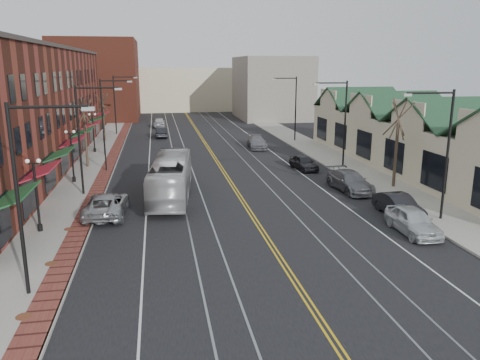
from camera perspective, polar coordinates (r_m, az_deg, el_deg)
name	(u,v)px	position (r m, az deg, el deg)	size (l,w,h in m)	color
ground	(291,275)	(22.35, 6.21, -11.49)	(160.00, 160.00, 0.00)	black
sidewalk_left	(84,182)	(40.94, -18.44, -0.25)	(4.00, 120.00, 0.15)	gray
sidewalk_right	(356,171)	(44.23, 13.98, 1.07)	(4.00, 120.00, 0.15)	gray
building_left	(12,110)	(48.35, -26.08, 7.66)	(10.00, 50.00, 11.00)	maroon
building_right	(418,145)	(46.58, 20.92, 3.99)	(8.00, 36.00, 4.60)	beige
backdrop_left	(98,80)	(89.96, -16.92, 11.64)	(14.00, 18.00, 14.00)	maroon
backdrop_mid	(183,89)	(104.64, -7.00, 10.97)	(22.00, 14.00, 9.00)	beige
backdrop_right	(272,88)	(86.98, 3.87, 11.14)	(12.00, 16.00, 11.00)	slate
streetlight_l_0	(28,181)	(20.54, -24.46, -0.10)	(3.33, 0.25, 8.00)	black
streetlight_l_1	(85,129)	(36.02, -18.40, 5.94)	(3.33, 0.25, 8.00)	black
streetlight_l_2	(106,109)	(51.81, -15.97, 8.32)	(3.33, 0.25, 8.00)	black
streetlight_l_3	(118,99)	(67.70, -14.67, 9.57)	(3.33, 0.25, 8.00)	black
streetlight_r_0	(442,142)	(30.80, 23.40, 4.29)	(3.33, 0.25, 8.00)	black
streetlight_r_1	(341,115)	(44.90, 12.19, 7.77)	(3.33, 0.25, 8.00)	black
streetlight_r_2	(292,102)	(59.96, 6.40, 9.44)	(3.33, 0.25, 8.00)	black
lamppost_l_1	(37,197)	(29.16, -23.53, -1.90)	(0.84, 0.28, 4.27)	black
lamppost_l_2	(72,157)	(40.63, -19.78, 2.62)	(0.84, 0.28, 4.27)	black
lamppost_l_3	(94,133)	(54.30, -17.42, 5.44)	(0.84, 0.28, 4.27)	black
tree_left_near	(85,131)	(46.23, -18.36, 5.65)	(1.78, 1.37, 6.48)	#382B21
tree_left_far	(103,116)	(62.03, -16.33, 7.49)	(1.66, 1.28, 6.02)	#382B21
tree_right_mid	(397,141)	(38.50, 18.57, 4.48)	(1.90, 1.46, 6.93)	#382B21
manhole_near	(24,316)	(20.43, -24.87, -14.86)	(0.60, 0.60, 0.02)	#592D19
manhole_mid	(51,264)	(24.82, -22.02, -9.42)	(0.60, 0.60, 0.02)	#592D19
manhole_far	(69,229)	(29.40, -20.10, -5.63)	(0.60, 0.60, 0.02)	#592D19
traffic_signal	(105,147)	(44.20, -16.15, 3.93)	(0.18, 0.15, 3.80)	black
transit_bus	(171,178)	(34.62, -8.40, 0.30)	(2.55, 10.89, 3.03)	#B8B8BA
parked_suv	(106,204)	(31.52, -15.97, -2.89)	(2.49, 5.40, 1.50)	#9A9DA0
parked_car_a	(413,221)	(28.97, 20.33, -4.69)	(1.79, 4.44, 1.51)	silver
parked_car_b	(399,206)	(31.88, 18.78, -2.98)	(1.51, 4.34, 1.43)	black
parked_car_c	(350,181)	(37.26, 13.25, -0.15)	(2.14, 5.27, 1.53)	#57595E
parked_car_d	(304,163)	(44.06, 7.78, 2.12)	(1.61, 4.00, 1.36)	black
distant_car_left	(161,132)	(64.37, -9.58, 5.76)	(1.49, 4.28, 1.41)	black
distant_car_right	(257,142)	(55.14, 2.07, 4.61)	(1.98, 4.87, 1.41)	slate
distant_car_far	(159,122)	(75.06, -9.82, 6.94)	(1.85, 4.59, 1.56)	#B7BABF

